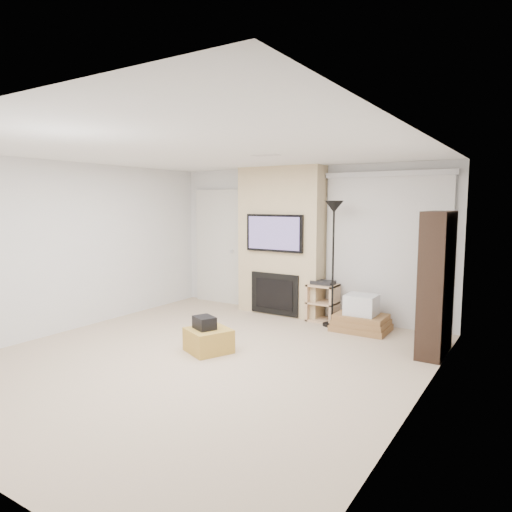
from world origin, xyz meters
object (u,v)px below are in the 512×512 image
Objects in this scene: ottoman at (209,340)px; bookshelf at (436,284)px; av_stand at (323,300)px; box_stack at (361,317)px; floor_lamp at (334,228)px.

ottoman is 2.95m from bookshelf.
av_stand reaches higher than box_stack.
floor_lamp is 2.93× the size of av_stand.
av_stand is 0.81× the size of box_stack.
bookshelf reaches higher than ottoman.
ottoman is 2.58m from floor_lamp.
bookshelf is at bearing -24.84° from box_stack.
ottoman is 0.76× the size of av_stand.
bookshelf is (1.13, -0.53, 0.69)m from box_stack.
bookshelf is at bearing -21.81° from av_stand.
floor_lamp is 1.22m from av_stand.
ottoman is 2.38m from box_stack.
bookshelf reaches higher than av_stand.
box_stack is 0.45× the size of bookshelf.
av_stand is (0.60, 2.20, 0.20)m from ottoman.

